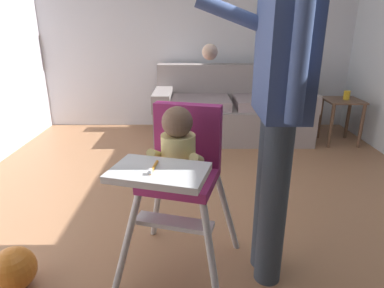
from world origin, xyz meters
TOP-DOWN VIEW (x-y plane):
  - ground at (0.00, 0.00)m, footprint 5.65×6.74m
  - wall_far at (0.00, 2.60)m, footprint 4.85×0.06m
  - couch at (0.43, 2.08)m, footprint 1.85×0.86m
  - high_chair at (-0.12, -0.36)m, footprint 0.73×0.83m
  - adult_standing at (0.35, -0.36)m, footprint 0.51×0.50m
  - toy_ball at (-0.99, -0.50)m, footprint 0.23×0.23m
  - side_table at (1.67, 1.82)m, footprint 0.40×0.40m
  - sippy_cup at (1.70, 1.82)m, footprint 0.07×0.07m

SIDE VIEW (x-z plane):
  - ground at x=0.00m, z-range -0.10..0.00m
  - toy_ball at x=-0.99m, z-range 0.00..0.23m
  - couch at x=0.43m, z-range -0.10..0.76m
  - side_table at x=1.67m, z-range 0.12..0.64m
  - sippy_cup at x=1.70m, z-range 0.52..0.62m
  - high_chair at x=-0.12m, z-range 0.18..1.15m
  - adult_standing at x=0.35m, z-range 0.11..1.79m
  - wall_far at x=0.00m, z-range 0.00..2.53m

